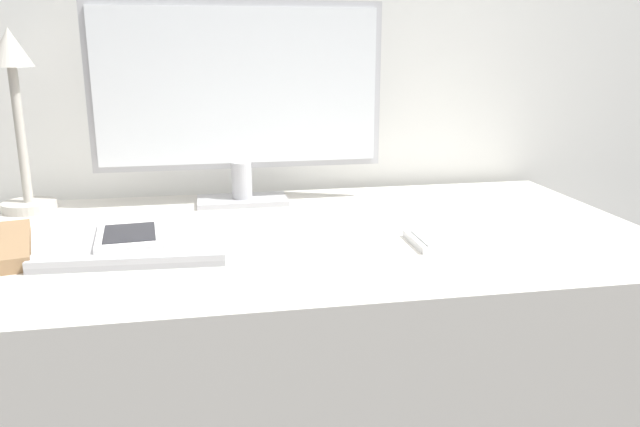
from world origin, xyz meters
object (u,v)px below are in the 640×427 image
object	(u,v)px
monitor	(239,95)
laptop	(136,245)
desk_lamp	(16,100)
keyboard	(495,237)
ereader	(130,235)

from	to	relation	value
monitor	laptop	size ratio (longest dim) A/B	1.97
monitor	desk_lamp	xyz separation A→B (m)	(-0.47, 0.02, -0.00)
monitor	keyboard	bearing A→B (deg)	-40.50
monitor	desk_lamp	bearing A→B (deg)	178.15
ereader	laptop	bearing A→B (deg)	-47.10
keyboard	ereader	size ratio (longest dim) A/B	1.84
ereader	desk_lamp	xyz separation A→B (m)	(-0.25, 0.32, 0.22)
monitor	laptop	xyz separation A→B (m)	(-0.21, -0.32, -0.24)
ereader	desk_lamp	bearing A→B (deg)	127.80
keyboard	desk_lamp	size ratio (longest dim) A/B	0.83
monitor	ereader	world-z (taller)	monitor
laptop	keyboard	bearing A→B (deg)	-5.60
ereader	desk_lamp	world-z (taller)	desk_lamp
monitor	ereader	size ratio (longest dim) A/B	3.69
laptop	desk_lamp	world-z (taller)	desk_lamp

